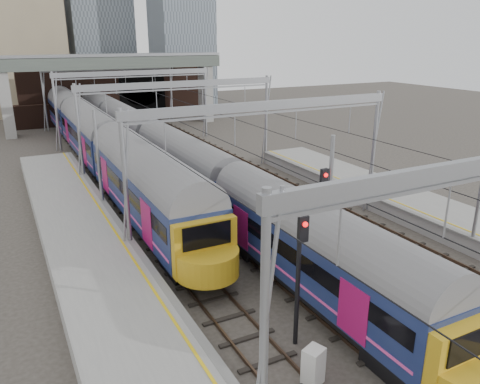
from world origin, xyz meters
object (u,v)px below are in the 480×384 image
train_main (153,145)px  signal_near_centre (321,210)px  train_second (92,134)px  relay_cabinet (313,366)px  signal_near_left (299,267)px

train_main → signal_near_centre: signal_near_centre is taller
train_second → signal_near_centre: size_ratio=9.86×
train_second → relay_cabinet: 33.99m
train_second → signal_near_centre: bearing=-78.5°
signal_near_left → signal_near_centre: size_ratio=0.97×
relay_cabinet → train_main: bearing=62.2°
signal_near_left → relay_cabinet: signal_near_left is taller
signal_near_left → signal_near_centre: bearing=50.1°
signal_near_centre → relay_cabinet: 8.33m
train_main → signal_near_centre: (1.61, -21.65, 0.97)m
train_second → relay_cabinet: size_ratio=39.56×
train_second → train_main: bearing=-56.3°
train_main → relay_cabinet: train_main is taller
train_second → signal_near_left: size_ratio=10.12×
signal_near_left → signal_near_centre: signal_near_centre is taller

